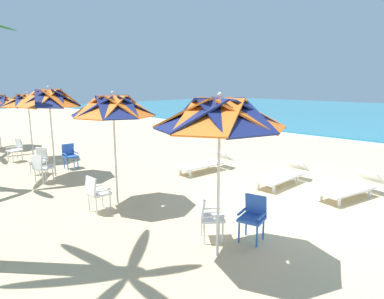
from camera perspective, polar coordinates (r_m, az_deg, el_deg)
ground_plane at (r=8.67m, az=20.34°, el=-9.18°), size 80.00×80.00×0.00m
beach_umbrella_0 at (r=5.26m, az=4.82°, el=5.90°), size 2.16×2.16×2.81m
plastic_chair_0 at (r=6.44m, az=10.59°, el=-11.14°), size 0.53×0.55×0.87m
plastic_chair_1 at (r=6.34m, az=2.86°, el=-11.33°), size 0.63×0.63×0.87m
beach_umbrella_1 at (r=8.03m, az=-13.56°, el=7.13°), size 2.01×2.01×2.77m
plastic_chair_2 at (r=7.93m, az=-16.33°, el=-7.05°), size 0.45×0.47×0.87m
beach_umbrella_2 at (r=11.18m, az=-23.61°, el=7.99°), size 1.96×1.96×2.88m
plastic_chair_3 at (r=12.29m, az=-20.52°, el=-0.80°), size 0.50×0.48×0.87m
plastic_chair_4 at (r=11.92m, az=-25.02°, el=-1.52°), size 0.59×0.61×0.87m
plastic_chair_5 at (r=10.80m, az=-24.73°, el=-2.75°), size 0.54×0.56×0.87m
beach_umbrella_3 at (r=14.08m, az=-26.65°, el=7.51°), size 1.97×1.97×2.64m
plastic_chair_6 at (r=14.21m, az=-28.29°, el=0.13°), size 0.51×0.54×0.87m
sun_lounger_0 at (r=9.58m, az=25.92°, el=-5.91°), size 1.13×2.23×0.62m
sun_lounger_1 at (r=10.08m, az=15.42°, el=-4.32°), size 0.69×2.16×0.62m
sun_lounger_2 at (r=11.16m, az=2.18°, el=-2.39°), size 0.84×2.20×0.62m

